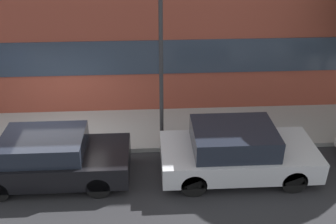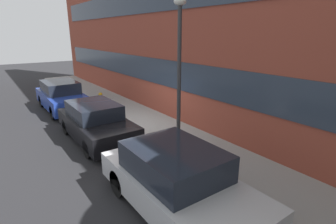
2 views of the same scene
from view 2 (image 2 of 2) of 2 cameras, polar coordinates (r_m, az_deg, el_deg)
The scene contains 8 objects.
ground_plane at distance 10.11m, azimuth -9.88°, elevation -4.27°, with size 56.00×56.00×0.00m, color #232326.
sidewalk_strip at distance 10.60m, azimuth -4.26°, elevation -2.66°, with size 28.00×2.32×0.14m.
rowhouse_facade at distance 10.94m, azimuth 2.94°, elevation 21.70°, with size 28.00×1.02×9.04m.
parked_car_blue at distance 13.56m, azimuth -22.12°, elevation 3.20°, with size 3.98×1.62×1.39m.
parked_car_black at distance 9.39m, azimuth -15.43°, elevation -2.12°, with size 3.80×1.62×1.30m.
parked_car_silver at distance 5.59m, azimuth 2.09°, elevation -14.73°, with size 3.92×1.77×1.37m.
fire_hydrant at distance 13.11m, azimuth -14.43°, elevation 2.63°, with size 0.48×0.27×0.72m.
lamp_post at distance 7.14m, azimuth 2.46°, elevation 10.60°, with size 0.32×0.32×4.32m.
Camera 2 is at (8.58, -3.96, 3.61)m, focal length 28.00 mm.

